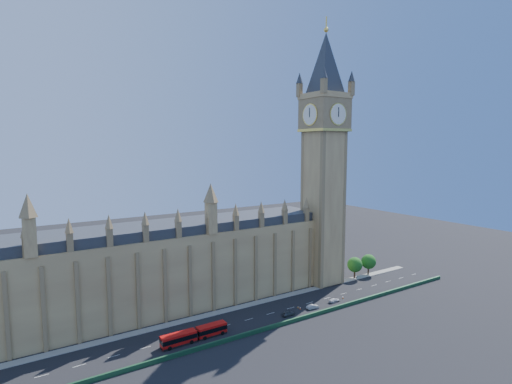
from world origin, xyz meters
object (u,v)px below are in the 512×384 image
car_grey (288,313)px  car_silver (313,307)px  red_bus (195,335)px  car_white (334,300)px

car_grey → car_silver: (9.92, -0.12, -0.02)m
red_bus → car_white: (51.08, -0.52, -1.08)m
red_bus → car_silver: 41.15m
red_bus → car_grey: bearing=-2.4°
car_grey → car_white: (19.88, 0.33, -0.11)m
car_grey → car_white: car_grey is taller
car_silver → car_white: size_ratio=1.02×
red_bus → car_silver: bearing=-2.2°
red_bus → car_white: bearing=-1.4°
car_grey → car_silver: size_ratio=0.99×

